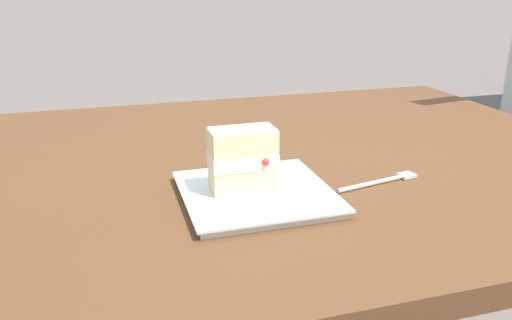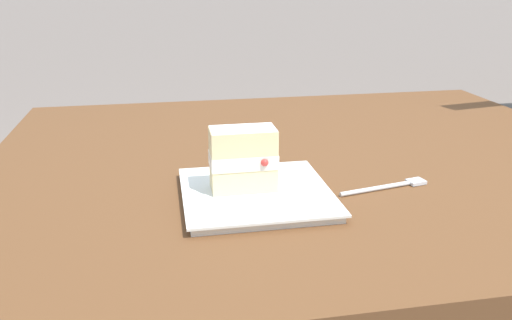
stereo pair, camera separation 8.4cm
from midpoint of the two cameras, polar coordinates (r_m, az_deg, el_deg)
The scene contains 4 objects.
patio_table at distance 1.12m, azimuth 2.56°, elevation -4.05°, with size 1.32×1.05×0.78m.
dessert_plate at distance 0.86m, azimuth -2.79°, elevation -3.83°, with size 0.24×0.24×0.02m.
cake_slice at distance 0.84m, azimuth -4.32°, elevation 0.01°, with size 0.11×0.07×0.10m.
dessert_fork at distance 0.94m, azimuth 11.34°, elevation -2.34°, with size 0.17×0.05×0.01m.
Camera 1 is at (0.38, 0.96, 1.13)m, focal length 36.25 mm.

